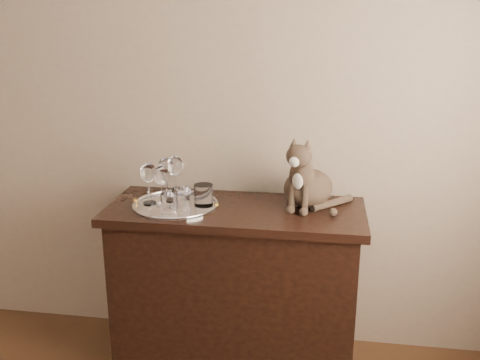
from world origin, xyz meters
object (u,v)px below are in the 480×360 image
object	(u,v)px
sideboard	(235,289)
wine_glass_c	(149,183)
wine_glass_d	(162,186)
tumbler_b	(169,203)
tray	(176,206)
tumbler_c	(203,195)
cat	(309,170)
wine_glass_a	(166,178)
tumbler_a	(181,199)
wine_glass_b	(175,176)

from	to	relation	value
sideboard	wine_glass_c	size ratio (longest dim) A/B	6.02
wine_glass_c	wine_glass_d	xyz separation A→B (m)	(0.07, -0.02, -0.00)
sideboard	tumbler_b	xyz separation A→B (m)	(-0.28, -0.12, 0.48)
sideboard	tumbler_b	size ratio (longest dim) A/B	13.61
tray	tumbler_c	distance (m)	0.14
sideboard	cat	distance (m)	0.69
wine_glass_a	tumbler_a	size ratio (longest dim) A/B	2.13
wine_glass_b	tray	bearing A→B (deg)	-75.12
sideboard	wine_glass_b	distance (m)	0.63
tray	cat	distance (m)	0.64
wine_glass_b	cat	size ratio (longest dim) A/B	0.61
tumbler_b	cat	bearing A→B (deg)	19.10
wine_glass_c	wine_glass_d	size ratio (longest dim) A/B	1.03
wine_glass_c	tumbler_c	xyz separation A→B (m)	(0.26, 0.01, -0.05)
wine_glass_a	tumbler_a	bearing A→B (deg)	-49.97
wine_glass_c	tumbler_b	bearing A→B (deg)	-37.73
wine_glass_a	wine_glass_d	distance (m)	0.10
wine_glass_b	tumbler_b	world-z (taller)	wine_glass_b
tumbler_a	cat	world-z (taller)	cat
wine_glass_b	tumbler_a	bearing A→B (deg)	-65.73
sideboard	tumbler_a	world-z (taller)	tumbler_a
tumbler_a	tumbler_c	bearing A→B (deg)	33.69
tray	tumbler_b	bearing A→B (deg)	-91.24
tumbler_b	wine_glass_d	bearing A→B (deg)	125.75
tumbler_b	wine_glass_c	bearing A→B (deg)	142.27
wine_glass_a	tumbler_b	bearing A→B (deg)	-70.36
sideboard	tumbler_b	world-z (taller)	tumbler_b
wine_glass_c	sideboard	bearing A→B (deg)	3.60
tumbler_b	cat	world-z (taller)	cat
sideboard	wine_glass_d	size ratio (longest dim) A/B	6.20
tray	tumbler_c	world-z (taller)	tumbler_c
sideboard	wine_glass_a	bearing A→B (deg)	171.35
wine_glass_b	wine_glass_d	size ratio (longest dim) A/B	1.08
sideboard	tray	bearing A→B (deg)	-173.84
wine_glass_d	tumbler_a	bearing A→B (deg)	-15.14
wine_glass_c	tumbler_a	distance (m)	0.18
wine_glass_d	cat	world-z (taller)	cat
tray	cat	bearing A→B (deg)	11.09
cat	tumbler_a	bearing A→B (deg)	-144.62
tumbler_a	cat	bearing A→B (deg)	15.93
wine_glass_b	wine_glass_d	xyz separation A→B (m)	(-0.03, -0.13, -0.01)
wine_glass_b	wine_glass_c	size ratio (longest dim) A/B	1.05
tumbler_c	tray	bearing A→B (deg)	-172.55
wine_glass_c	cat	size ratio (longest dim) A/B	0.58
tray	wine_glass_b	size ratio (longest dim) A/B	1.91
wine_glass_a	wine_glass_b	world-z (taller)	wine_glass_b
sideboard	tumbler_c	size ratio (longest dim) A/B	11.95
tray	wine_glass_d	xyz separation A→B (m)	(-0.06, -0.02, 0.10)
sideboard	cat	world-z (taller)	cat
tray	tumbler_b	world-z (taller)	tumbler_b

